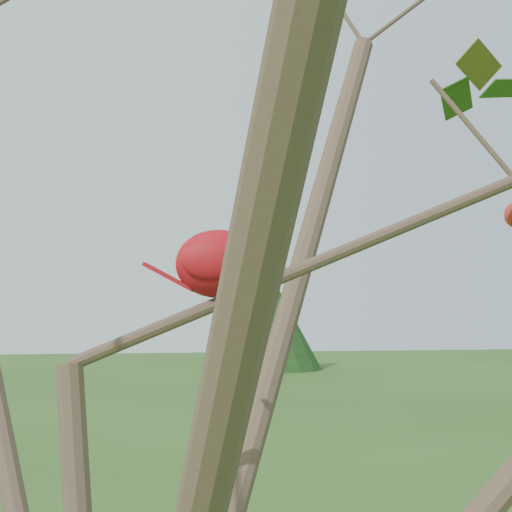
% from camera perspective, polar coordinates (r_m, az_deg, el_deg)
% --- Properties ---
extents(crabapple_tree, '(2.35, 2.05, 2.95)m').
position_cam_1_polar(crabapple_tree, '(0.91, -8.65, 2.56)').
color(crabapple_tree, '#433324').
rests_on(crabapple_tree, ground).
extents(cardinal, '(0.18, 0.11, 0.13)m').
position_cam_1_polar(cardinal, '(1.03, -2.44, -0.30)').
color(cardinal, red).
rests_on(cardinal, ground).
extents(distant_trees, '(43.42, 11.83, 3.80)m').
position_cam_1_polar(distant_trees, '(24.68, -9.64, -5.12)').
color(distant_trees, '#433324').
rests_on(distant_trees, ground).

